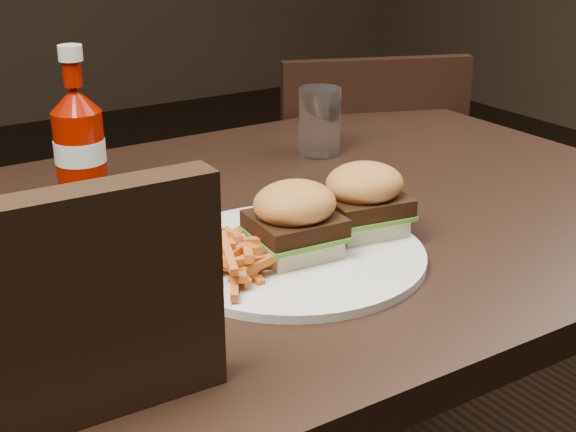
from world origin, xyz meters
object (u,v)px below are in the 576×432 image
chair_far (348,227)px  tumbler (320,121)px  ketchup_bottle (81,160)px  dining_table (262,233)px  plate (293,255)px

chair_far → tumbler: bearing=68.2°
ketchup_bottle → dining_table: bearing=-46.6°
ketchup_bottle → plate: bearing=-66.0°
plate → tumbler: (0.26, 0.32, 0.05)m
dining_table → chair_far: dining_table is taller
dining_table → ketchup_bottle: ketchup_bottle is taller
dining_table → ketchup_bottle: bearing=133.4°
chair_far → plate: plate is taller
chair_far → ketchup_bottle: size_ratio=2.96×
plate → ketchup_bottle: bearing=114.0°
ketchup_bottle → tumbler: 0.40m
plate → ketchup_bottle: ketchup_bottle is taller
dining_table → plate: (-0.03, -0.13, 0.03)m
plate → tumbler: bearing=50.9°
dining_table → tumbler: 0.30m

